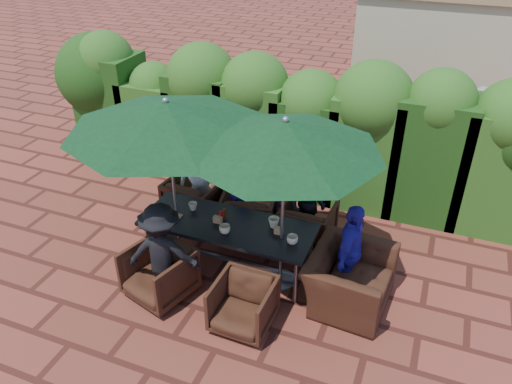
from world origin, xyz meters
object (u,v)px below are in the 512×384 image
(chair_far_mid, at_px, (249,211))
(chair_far_right, at_px, (308,222))
(chair_near_right, at_px, (243,303))
(chair_far_left, at_px, (197,197))
(chair_near_left, at_px, (159,271))
(chair_end_right, at_px, (350,272))
(umbrella_left, at_px, (167,116))
(dining_table, at_px, (228,228))
(umbrella_right, at_px, (285,136))

(chair_far_mid, bearing_deg, chair_far_right, 172.58)
(chair_near_right, bearing_deg, chair_far_left, 131.76)
(chair_far_left, bearing_deg, chair_far_right, -171.75)
(chair_far_left, height_order, chair_near_left, chair_far_left)
(chair_near_left, xyz_separation_m, chair_end_right, (2.35, 0.78, 0.10))
(umbrella_left, height_order, chair_far_left, umbrella_left)
(dining_table, bearing_deg, chair_near_right, -56.94)
(umbrella_left, xyz_separation_m, chair_far_left, (-0.17, 0.91, -1.78))
(chair_near_left, bearing_deg, chair_near_right, 12.00)
(umbrella_left, relative_size, umbrella_right, 1.09)
(chair_far_left, xyz_separation_m, chair_end_right, (2.70, -0.98, 0.07))
(umbrella_right, relative_size, chair_far_right, 3.16)
(umbrella_left, bearing_deg, umbrella_right, -0.68)
(umbrella_right, distance_m, chair_far_right, 2.07)
(chair_end_right, bearing_deg, chair_near_left, 112.53)
(umbrella_right, height_order, chair_far_left, umbrella_right)
(chair_far_mid, relative_size, chair_far_right, 1.08)
(chair_far_mid, height_order, chair_near_right, chair_far_mid)
(chair_near_left, height_order, chair_end_right, chair_end_right)
(umbrella_right, distance_m, chair_near_left, 2.44)
(chair_far_left, height_order, chair_far_right, chair_far_left)
(chair_far_left, distance_m, chair_near_right, 2.45)
(umbrella_left, height_order, chair_end_right, umbrella_left)
(umbrella_right, xyz_separation_m, chair_far_right, (0.09, 0.97, -1.82))
(dining_table, xyz_separation_m, umbrella_left, (-0.79, -0.01, 1.54))
(umbrella_left, distance_m, umbrella_right, 1.58)
(chair_far_left, distance_m, chair_far_mid, 0.93)
(umbrella_right, relative_size, chair_far_left, 2.86)
(chair_far_left, bearing_deg, chair_end_right, 166.84)
(chair_far_mid, distance_m, chair_far_right, 0.92)
(umbrella_left, xyz_separation_m, chair_near_right, (1.42, -0.96, -1.85))
(dining_table, height_order, umbrella_right, umbrella_right)
(chair_near_right, xyz_separation_m, chair_end_right, (1.11, 0.89, 0.13))
(umbrella_left, distance_m, chair_near_right, 2.52)
(umbrella_left, bearing_deg, chair_far_left, 100.57)
(umbrella_left, bearing_deg, dining_table, 0.64)
(chair_far_mid, bearing_deg, chair_near_left, 58.78)
(dining_table, bearing_deg, chair_near_left, -125.36)
(chair_near_right, bearing_deg, umbrella_right, 81.52)
(chair_far_mid, bearing_deg, chair_near_right, 97.27)
(chair_far_right, bearing_deg, dining_table, 48.51)
(dining_table, distance_m, chair_end_right, 1.75)
(umbrella_left, bearing_deg, chair_near_right, -33.98)
(umbrella_right, xyz_separation_m, chair_near_right, (-0.16, -0.94, -1.85))
(chair_end_right, bearing_deg, dining_table, 91.49)
(umbrella_left, height_order, umbrella_right, same)
(dining_table, xyz_separation_m, chair_end_right, (1.74, -0.08, -0.18))
(umbrella_left, height_order, chair_near_left, umbrella_left)
(umbrella_right, xyz_separation_m, chair_near_left, (-1.40, -0.84, -1.81))
(dining_table, xyz_separation_m, chair_far_mid, (-0.04, 0.86, -0.26))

